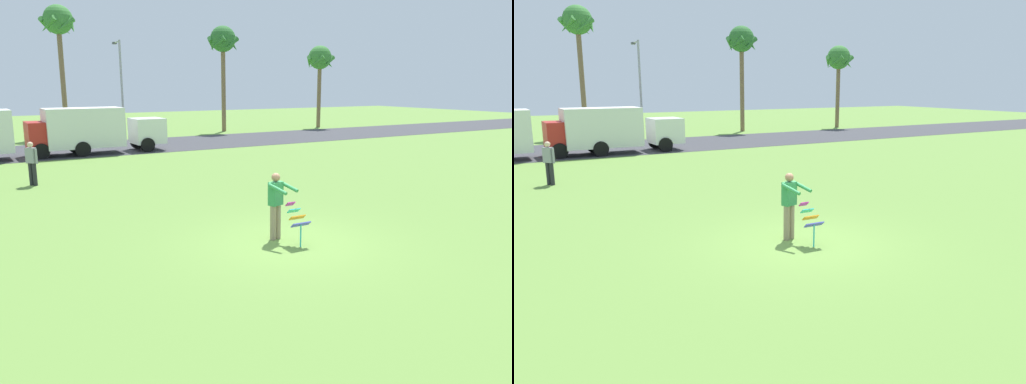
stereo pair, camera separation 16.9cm
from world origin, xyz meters
TOP-DOWN VIEW (x-y plane):
  - ground_plane at (0.00, 0.00)m, footprint 120.00×120.00m
  - road_strip at (0.00, 21.66)m, footprint 120.00×8.00m
  - person_kite_flyer at (-0.14, 0.43)m, footprint 0.68×0.75m
  - kite_held at (0.05, -0.24)m, footprint 0.52×0.64m
  - parked_truck_white_box at (-0.30, 19.26)m, footprint 6.76×2.27m
  - palm_tree_right_near at (-0.34, 30.02)m, footprint 2.58×2.71m
  - palm_tree_centre_far at (12.03, 28.06)m, footprint 2.58×2.71m
  - palm_tree_far_left at (21.51, 27.42)m, footprint 2.58×2.71m
  - streetlight_pole at (3.10, 26.70)m, footprint 0.24×1.65m
  - person_walker_near at (-4.75, 11.05)m, footprint 0.41×0.45m

SIDE VIEW (x-z plane):
  - ground_plane at x=0.00m, z-range 0.00..0.00m
  - road_strip at x=0.00m, z-range 0.00..0.01m
  - kite_held at x=0.05m, z-range 0.16..1.21m
  - person_walker_near at x=-4.75m, z-range 0.07..1.80m
  - person_kite_flyer at x=-0.14m, z-range 0.09..1.82m
  - parked_truck_white_box at x=-0.30m, z-range 0.10..2.72m
  - streetlight_pole at x=3.10m, z-range 0.50..7.50m
  - palm_tree_far_left at x=21.51m, z-range 2.34..9.69m
  - palm_tree_centre_far at x=12.03m, z-range 2.88..11.48m
  - palm_tree_right_near at x=-0.34m, z-range 3.28..12.85m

